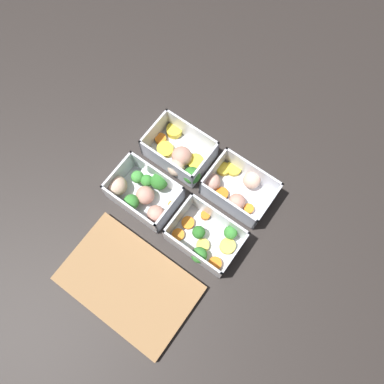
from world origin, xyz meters
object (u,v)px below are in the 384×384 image
object	(u,v)px
container_far_left	(207,239)
container_far_right	(142,193)
container_near_left	(236,188)
container_near_right	(180,156)

from	to	relation	value
container_far_left	container_far_right	xyz separation A→B (m)	(0.18, -0.00, 0.00)
container_far_left	container_near_left	bearing A→B (deg)	-84.06
container_near_left	container_far_left	size ratio (longest dim) A/B	1.11
container_near_right	container_far_right	size ratio (longest dim) A/B	0.91
container_near_left	container_near_right	size ratio (longest dim) A/B	1.05
container_far_left	container_far_right	size ratio (longest dim) A/B	0.86
container_near_left	container_far_right	world-z (taller)	same
container_far_left	container_far_right	world-z (taller)	same
container_near_left	container_far_left	world-z (taller)	same
container_near_right	container_far_right	xyz separation A→B (m)	(0.02, 0.13, 0.00)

